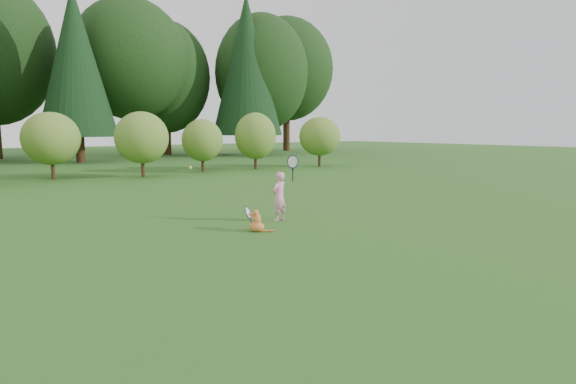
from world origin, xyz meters
TOP-DOWN VIEW (x-y plane):
  - ground at (0.00, 0.00)m, footprint 100.00×100.00m
  - shrub_row at (0.00, 13.00)m, footprint 28.00×3.00m
  - woodland_backdrop at (0.00, 23.00)m, footprint 48.00×10.00m
  - child at (0.42, 1.40)m, footprint 0.59×0.38m
  - cat at (-0.55, 0.80)m, footprint 0.44×0.67m
  - tennis_ball at (-1.33, 2.01)m, footprint 0.06×0.06m

SIDE VIEW (x-z plane):
  - ground at x=0.00m, z-range 0.00..0.00m
  - cat at x=-0.55m, z-range -0.07..0.51m
  - child at x=0.42m, z-range -0.24..1.33m
  - tennis_ball at x=-1.33m, z-range 1.15..1.21m
  - shrub_row at x=0.00m, z-range 0.00..2.80m
  - woodland_backdrop at x=0.00m, z-range 0.00..15.00m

